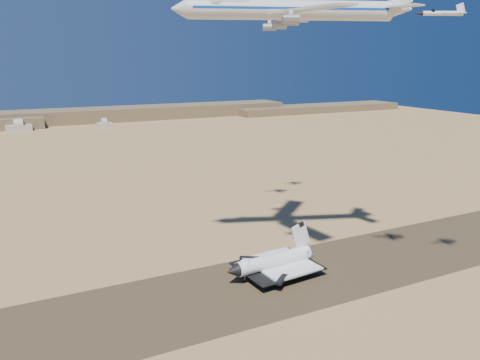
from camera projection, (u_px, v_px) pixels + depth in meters
name	position (u px, v px, depth m)	size (l,w,h in m)	color
ground	(237.00, 291.00, 174.69)	(1200.00, 1200.00, 0.00)	tan
runway	(237.00, 291.00, 174.68)	(600.00, 50.00, 0.06)	#4B3725
ridgeline	(115.00, 116.00, 658.83)	(960.00, 90.00, 18.00)	brown
hangars	(15.00, 128.00, 561.64)	(200.50, 29.50, 30.00)	#AAA396
shuttle	(273.00, 262.00, 186.71)	(41.13, 27.36, 20.21)	white
carrier_747	(284.00, 10.00, 169.39)	(88.23, 65.24, 22.26)	silver
crew_a	(293.00, 273.00, 187.14)	(0.63, 0.41, 1.72)	orange
crew_b	(299.00, 276.00, 185.11)	(0.90, 0.52, 1.84)	orange
crew_c	(297.00, 275.00, 185.81)	(1.00, 0.51, 1.70)	orange
chase_jet_a	(442.00, 13.00, 145.91)	(15.23, 9.62, 3.98)	silver
chase_jet_d	(270.00, 14.00, 220.36)	(14.82, 8.60, 3.77)	silver
chase_jet_e	(292.00, 13.00, 237.97)	(13.97, 7.98, 3.53)	silver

